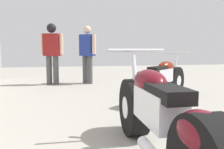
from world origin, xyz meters
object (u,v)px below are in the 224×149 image
(mechanic_in_blue, at_px, (87,51))
(mechanic_with_helmet, at_px, (52,48))
(motorcycle_black_naked, at_px, (160,80))
(motorcycle_maroon_cruiser, at_px, (160,119))

(mechanic_in_blue, height_order, mechanic_with_helmet, mechanic_with_helmet)
(motorcycle_black_naked, xyz_separation_m, mechanic_with_helmet, (-2.16, 2.52, 0.62))
(motorcycle_black_naked, distance_m, mechanic_in_blue, 2.83)
(motorcycle_maroon_cruiser, xyz_separation_m, mechanic_with_helmet, (-1.12, 5.02, 0.60))
(motorcycle_maroon_cruiser, distance_m, motorcycle_black_naked, 2.71)
(mechanic_in_blue, xyz_separation_m, mechanic_with_helmet, (-0.98, 0.00, 0.08))
(motorcycle_maroon_cruiser, height_order, motorcycle_black_naked, motorcycle_maroon_cruiser)
(motorcycle_maroon_cruiser, bearing_deg, motorcycle_black_naked, 67.51)
(motorcycle_black_naked, bearing_deg, mechanic_with_helmet, 130.66)
(motorcycle_maroon_cruiser, height_order, mechanic_in_blue, mechanic_in_blue)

